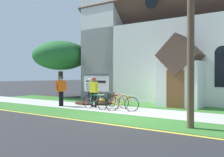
# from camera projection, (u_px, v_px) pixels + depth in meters

# --- Properties ---
(ground) EXTENTS (140.00, 140.00, 0.00)m
(ground) POSITION_uv_depth(u_px,v_px,m) (166.00, 108.00, 13.98)
(ground) COLOR #2B2B2D
(sidewalk_slab) EXTENTS (32.00, 2.58, 0.01)m
(sidewalk_slab) POSITION_uv_depth(u_px,v_px,m) (120.00, 109.00, 13.25)
(sidewalk_slab) COLOR #B7B5AD
(sidewalk_slab) RESTS_ON ground
(grass_verge) EXTENTS (32.00, 2.15, 0.01)m
(grass_verge) POSITION_uv_depth(u_px,v_px,m) (91.00, 115.00, 11.30)
(grass_verge) COLOR #38722D
(grass_verge) RESTS_ON ground
(church_lawn) EXTENTS (24.00, 2.54, 0.01)m
(church_lawn) POSITION_uv_depth(u_px,v_px,m) (142.00, 105.00, 15.36)
(church_lawn) COLOR #38722D
(church_lawn) RESTS_ON ground
(curb_paint_stripe) EXTENTS (28.00, 0.16, 0.01)m
(curb_paint_stripe) POSITION_uv_depth(u_px,v_px,m) (72.00, 119.00, 10.30)
(curb_paint_stripe) COLOR yellow
(curb_paint_stripe) RESTS_ON ground
(church_building) EXTENTS (12.73, 11.08, 14.25)m
(church_building) POSITION_uv_depth(u_px,v_px,m) (170.00, 35.00, 20.11)
(church_building) COLOR white
(church_building) RESTS_ON ground
(church_sign) EXTENTS (2.08, 0.17, 1.90)m
(church_sign) POSITION_uv_depth(u_px,v_px,m) (96.00, 84.00, 16.38)
(church_sign) COLOR #474C56
(church_sign) RESTS_ON ground
(flower_bed) EXTENTS (2.42, 2.42, 0.34)m
(flower_bed) POSITION_uv_depth(u_px,v_px,m) (94.00, 102.00, 16.21)
(flower_bed) COLOR #382319
(flower_bed) RESTS_ON ground
(bicycle_black) EXTENTS (1.74, 0.50, 0.85)m
(bicycle_black) POSITION_uv_depth(u_px,v_px,m) (117.00, 101.00, 13.99)
(bicycle_black) COLOR black
(bicycle_black) RESTS_ON ground
(bicycle_red) EXTENTS (1.79, 0.22, 0.82)m
(bicycle_red) POSITION_uv_depth(u_px,v_px,m) (95.00, 102.00, 13.43)
(bicycle_red) COLOR black
(bicycle_red) RESTS_ON ground
(bicycle_white) EXTENTS (1.70, 0.58, 0.83)m
(bicycle_white) POSITION_uv_depth(u_px,v_px,m) (122.00, 103.00, 12.73)
(bicycle_white) COLOR black
(bicycle_white) RESTS_ON ground
(cyclist_in_blue_jersey) EXTENTS (0.38, 0.64, 1.64)m
(cyclist_in_blue_jersey) POSITION_uv_depth(u_px,v_px,m) (90.00, 89.00, 15.49)
(cyclist_in_blue_jersey) COLOR #191E38
(cyclist_in_blue_jersey) RESTS_ON ground
(cyclist_in_green_jersey) EXTENTS (0.31, 0.69, 1.74)m
(cyclist_in_green_jersey) POSITION_uv_depth(u_px,v_px,m) (61.00, 89.00, 14.75)
(cyclist_in_green_jersey) COLOR black
(cyclist_in_green_jersey) RESTS_ON ground
(cyclist_in_orange_jersey) EXTENTS (0.65, 0.31, 1.68)m
(cyclist_in_orange_jersey) POSITION_uv_depth(u_px,v_px,m) (94.00, 90.00, 14.19)
(cyclist_in_orange_jersey) COLOR black
(cyclist_in_orange_jersey) RESTS_ON ground
(yard_deciduous_tree) EXTENTS (4.69, 4.69, 4.73)m
(yard_deciduous_tree) POSITION_uv_depth(u_px,v_px,m) (61.00, 56.00, 21.46)
(yard_deciduous_tree) COLOR #3D2D1E
(yard_deciduous_tree) RESTS_ON ground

